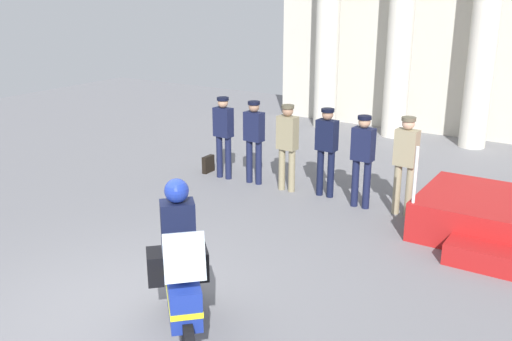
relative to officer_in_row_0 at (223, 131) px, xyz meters
name	(u,v)px	position (x,y,z in m)	size (l,w,h in m)	color
ground_plane	(120,314)	(1.99, -4.98, -1.00)	(28.00, 28.00, 0.00)	slate
officer_in_row_0	(223,131)	(0.00, 0.00, 0.00)	(0.39, 0.24, 1.70)	#141938
officer_in_row_1	(254,136)	(0.71, 0.05, -0.01)	(0.39, 0.24, 1.68)	#141938
officer_in_row_2	(287,141)	(1.48, 0.02, 0.00)	(0.39, 0.24, 1.69)	#847A5B
officer_in_row_3	(326,145)	(2.25, 0.13, 0.00)	(0.39, 0.24, 1.69)	black
officer_in_row_4	(363,154)	(3.04, -0.05, -0.01)	(0.39, 0.24, 1.68)	#141938
officer_in_row_5	(406,158)	(3.80, 0.00, 0.03)	(0.39, 0.24, 1.74)	gray
motorcycle_with_rider	(180,276)	(2.97, -4.97, -0.21)	(1.55, 1.57, 1.90)	black
briefcase_on_ground	(208,164)	(-0.51, 0.13, -0.82)	(0.10, 0.32, 0.36)	black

